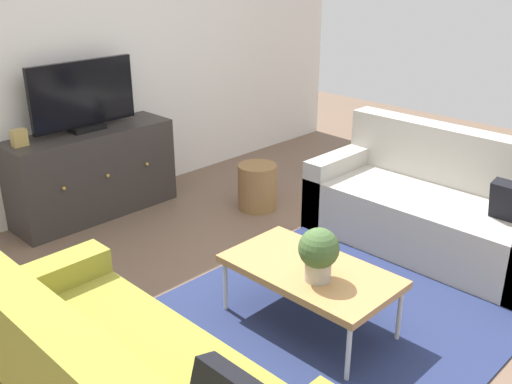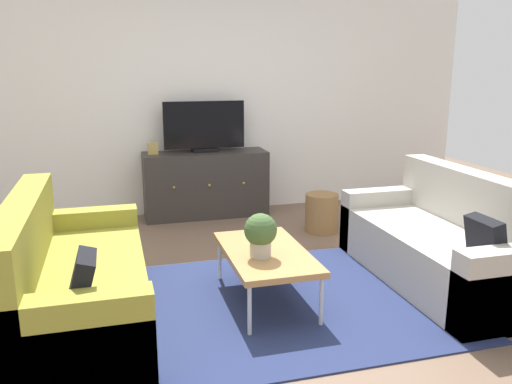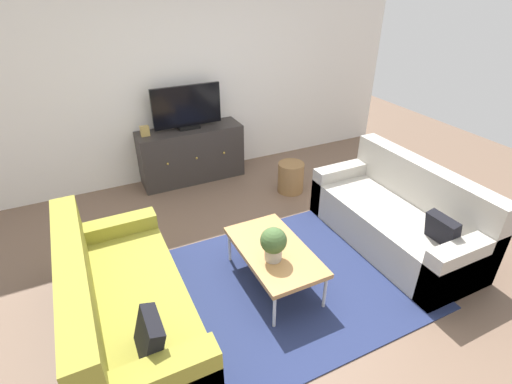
{
  "view_description": "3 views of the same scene",
  "coord_description": "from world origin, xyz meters",
  "px_view_note": "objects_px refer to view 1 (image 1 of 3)",
  "views": [
    {
      "loc": [
        -2.41,
        -1.94,
        2.1
      ],
      "look_at": [
        0.0,
        0.42,
        0.7
      ],
      "focal_mm": 40.89,
      "sensor_mm": 36.0,
      "label": 1
    },
    {
      "loc": [
        -1.09,
        -3.51,
        1.7
      ],
      "look_at": [
        0.0,
        0.42,
        0.7
      ],
      "focal_mm": 36.8,
      "sensor_mm": 36.0,
      "label": 2
    },
    {
      "loc": [
        -1.41,
        -2.46,
        2.56
      ],
      "look_at": [
        0.0,
        0.42,
        0.7
      ],
      "focal_mm": 26.96,
      "sensor_mm": 36.0,
      "label": 3
    }
  ],
  "objects_px": {
    "coffee_table": "(310,272)",
    "potted_plant": "(319,252)",
    "wicker_basket": "(257,187)",
    "couch_right_side": "(438,210)",
    "mantel_clock": "(19,138)",
    "tv_console": "(93,173)",
    "flat_screen_tv": "(83,96)"
  },
  "relations": [
    {
      "from": "coffee_table",
      "to": "wicker_basket",
      "type": "height_order",
      "value": "wicker_basket"
    },
    {
      "from": "flat_screen_tv",
      "to": "tv_console",
      "type": "bearing_deg",
      "value": -90.0
    },
    {
      "from": "potted_plant",
      "to": "coffee_table",
      "type": "bearing_deg",
      "value": 57.38
    },
    {
      "from": "potted_plant",
      "to": "tv_console",
      "type": "xyz_separation_m",
      "value": [
        0.05,
        2.47,
        -0.2
      ]
    },
    {
      "from": "potted_plant",
      "to": "wicker_basket",
      "type": "bearing_deg",
      "value": 54.58
    },
    {
      "from": "potted_plant",
      "to": "flat_screen_tv",
      "type": "bearing_deg",
      "value": 88.76
    },
    {
      "from": "couch_right_side",
      "to": "wicker_basket",
      "type": "bearing_deg",
      "value": 107.85
    },
    {
      "from": "tv_console",
      "to": "flat_screen_tv",
      "type": "height_order",
      "value": "flat_screen_tv"
    },
    {
      "from": "couch_right_side",
      "to": "potted_plant",
      "type": "height_order",
      "value": "couch_right_side"
    },
    {
      "from": "coffee_table",
      "to": "potted_plant",
      "type": "distance_m",
      "value": 0.24
    },
    {
      "from": "wicker_basket",
      "to": "couch_right_side",
      "type": "bearing_deg",
      "value": -72.15
    },
    {
      "from": "couch_right_side",
      "to": "tv_console",
      "type": "distance_m",
      "value": 2.82
    },
    {
      "from": "coffee_table",
      "to": "tv_console",
      "type": "relative_size",
      "value": 0.73
    },
    {
      "from": "coffee_table",
      "to": "flat_screen_tv",
      "type": "xyz_separation_m",
      "value": [
        -0.02,
        2.38,
        0.66
      ]
    },
    {
      "from": "flat_screen_tv",
      "to": "mantel_clock",
      "type": "height_order",
      "value": "flat_screen_tv"
    },
    {
      "from": "wicker_basket",
      "to": "tv_console",
      "type": "bearing_deg",
      "value": 139.06
    },
    {
      "from": "couch_right_side",
      "to": "tv_console",
      "type": "xyz_separation_m",
      "value": [
        -1.52,
        2.37,
        0.08
      ]
    },
    {
      "from": "coffee_table",
      "to": "mantel_clock",
      "type": "xyz_separation_m",
      "value": [
        -0.59,
        2.36,
        0.44
      ]
    },
    {
      "from": "couch_right_side",
      "to": "coffee_table",
      "type": "distance_m",
      "value": 1.51
    },
    {
      "from": "coffee_table",
      "to": "mantel_clock",
      "type": "relative_size",
      "value": 7.82
    },
    {
      "from": "potted_plant",
      "to": "flat_screen_tv",
      "type": "relative_size",
      "value": 0.34
    },
    {
      "from": "couch_right_side",
      "to": "mantel_clock",
      "type": "distance_m",
      "value": 3.21
    },
    {
      "from": "coffee_table",
      "to": "flat_screen_tv",
      "type": "bearing_deg",
      "value": 90.43
    },
    {
      "from": "couch_right_side",
      "to": "potted_plant",
      "type": "relative_size",
      "value": 5.92
    },
    {
      "from": "tv_console",
      "to": "flat_screen_tv",
      "type": "relative_size",
      "value": 1.53
    },
    {
      "from": "flat_screen_tv",
      "to": "wicker_basket",
      "type": "xyz_separation_m",
      "value": [
        1.05,
        -0.93,
        -0.82
      ]
    },
    {
      "from": "coffee_table",
      "to": "tv_console",
      "type": "bearing_deg",
      "value": 90.43
    },
    {
      "from": "couch_right_side",
      "to": "potted_plant",
      "type": "xyz_separation_m",
      "value": [
        -1.58,
        -0.09,
        0.28
      ]
    },
    {
      "from": "potted_plant",
      "to": "mantel_clock",
      "type": "xyz_separation_m",
      "value": [
        -0.52,
        2.47,
        0.24
      ]
    },
    {
      "from": "wicker_basket",
      "to": "coffee_table",
      "type": "bearing_deg",
      "value": -125.63
    },
    {
      "from": "couch_right_side",
      "to": "potted_plant",
      "type": "bearing_deg",
      "value": -176.63
    },
    {
      "from": "potted_plant",
      "to": "flat_screen_tv",
      "type": "distance_m",
      "value": 2.53
    }
  ]
}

